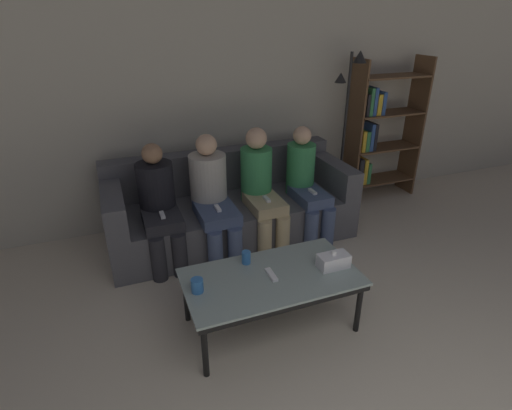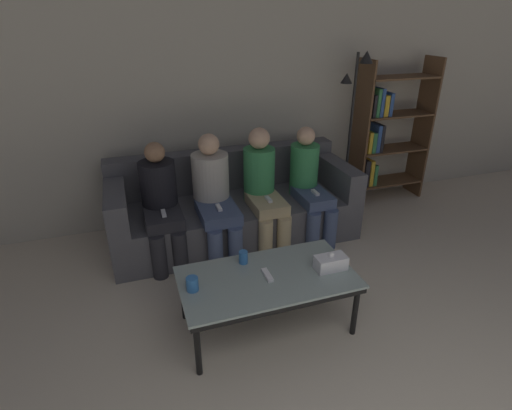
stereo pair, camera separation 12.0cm
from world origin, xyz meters
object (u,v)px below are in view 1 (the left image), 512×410
(cup_near_left, at_px, (197,286))
(cup_near_right, at_px, (246,257))
(seated_person_mid_left, at_px, (212,194))
(couch, at_px, (230,208))
(seated_person_left_end, at_px, (159,203))
(game_remote, at_px, (271,275))
(coffee_table, at_px, (271,281))
(seated_person_mid_right, at_px, (261,186))
(bookshelf, at_px, (376,132))
(standing_lamp, at_px, (347,117))
(seated_person_right_end, at_px, (306,182))
(tissue_box, at_px, (333,261))

(cup_near_left, xyz_separation_m, cup_near_right, (0.41, 0.20, -0.00))
(seated_person_mid_left, bearing_deg, couch, 43.10)
(cup_near_right, xyz_separation_m, seated_person_left_end, (-0.46, 0.96, 0.09))
(game_remote, relative_size, seated_person_mid_left, 0.14)
(coffee_table, distance_m, seated_person_mid_right, 1.23)
(game_remote, bearing_deg, bookshelf, 39.54)
(cup_near_left, distance_m, standing_lamp, 2.61)
(couch, distance_m, seated_person_mid_right, 0.43)
(cup_near_left, relative_size, cup_near_right, 1.01)
(couch, distance_m, bookshelf, 1.99)
(couch, height_order, coffee_table, couch)
(coffee_table, relative_size, seated_person_mid_right, 1.07)
(bookshelf, xyz_separation_m, standing_lamp, (-0.52, -0.14, 0.25))
(coffee_table, bearing_deg, seated_person_right_end, 53.37)
(seated_person_mid_left, height_order, seated_person_right_end, seated_person_mid_left)
(coffee_table, bearing_deg, couch, 84.17)
(tissue_box, height_order, seated_person_mid_right, seated_person_mid_right)
(cup_near_left, distance_m, game_remote, 0.51)
(cup_near_left, height_order, seated_person_mid_right, seated_person_mid_right)
(cup_near_left, xyz_separation_m, seated_person_right_end, (1.37, 1.13, 0.08))
(seated_person_right_end, bearing_deg, seated_person_mid_left, 179.22)
(cup_near_right, relative_size, game_remote, 0.63)
(cup_near_left, xyz_separation_m, tissue_box, (0.96, -0.07, 0.00))
(coffee_table, bearing_deg, seated_person_mid_right, 71.93)
(coffee_table, distance_m, bookshelf, 2.68)
(couch, relative_size, seated_person_mid_right, 2.10)
(couch, xyz_separation_m, bookshelf, (1.90, 0.30, 0.51))
(cup_near_left, distance_m, cup_near_right, 0.45)
(cup_near_right, relative_size, seated_person_mid_left, 0.08)
(seated_person_mid_right, bearing_deg, cup_near_right, -117.09)
(coffee_table, height_order, game_remote, game_remote)
(coffee_table, bearing_deg, standing_lamp, 45.47)
(cup_near_right, height_order, seated_person_mid_left, seated_person_mid_left)
(coffee_table, height_order, standing_lamp, standing_lamp)
(cup_near_left, height_order, seated_person_right_end, seated_person_right_end)
(cup_near_left, relative_size, seated_person_mid_left, 0.09)
(tissue_box, xyz_separation_m, standing_lamp, (1.07, 1.60, 0.58))
(couch, bearing_deg, game_remote, -95.83)
(couch, bearing_deg, seated_person_mid_left, -136.90)
(tissue_box, xyz_separation_m, seated_person_mid_left, (-0.55, 1.22, 0.10))
(seated_person_left_end, relative_size, seated_person_mid_left, 0.97)
(bookshelf, bearing_deg, game_remote, -140.46)
(couch, relative_size, coffee_table, 1.96)
(bookshelf, bearing_deg, seated_person_mid_right, -162.48)
(game_remote, relative_size, seated_person_mid_right, 0.13)
(seated_person_mid_right, bearing_deg, bookshelf, 17.52)
(cup_near_left, relative_size, seated_person_left_end, 0.09)
(cup_near_right, height_order, bookshelf, bookshelf)
(couch, relative_size, seated_person_mid_left, 2.13)
(tissue_box, height_order, standing_lamp, standing_lamp)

